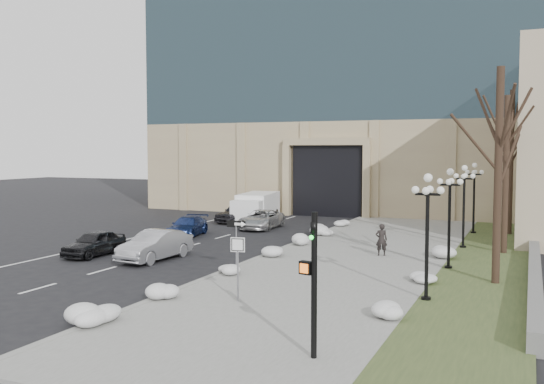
{
  "coord_description": "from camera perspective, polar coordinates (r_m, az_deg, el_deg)",
  "views": [
    {
      "loc": [
        11.76,
        -16.47,
        5.62
      ],
      "look_at": [
        -0.21,
        11.39,
        3.5
      ],
      "focal_mm": 40.0,
      "sensor_mm": 36.0,
      "label": 1
    }
  ],
  "objects": [
    {
      "name": "car_c",
      "position": [
        39.89,
        -7.96,
        -3.23
      ],
      "size": [
        2.58,
        4.61,
        1.26
      ],
      "primitive_type": "imported",
      "rotation": [
        0.0,
        0.0,
        0.2
      ],
      "color": "navy",
      "rests_on": "ground"
    },
    {
      "name": "sidewalk",
      "position": [
        32.05,
        8.0,
        -6.03
      ],
      "size": [
        9.0,
        40.0,
        0.12
      ],
      "primitive_type": "cube",
      "color": "gray",
      "rests_on": "ground"
    },
    {
      "name": "lamppost_d",
      "position": [
        42.19,
        18.49,
        0.33
      ],
      "size": [
        1.18,
        1.18,
        4.76
      ],
      "color": "black",
      "rests_on": "ground"
    },
    {
      "name": "lamppost_a",
      "position": [
        22.88,
        14.41,
        -2.52
      ],
      "size": [
        1.18,
        1.18,
        4.76
      ],
      "color": "black",
      "rests_on": "ground"
    },
    {
      "name": "car_d",
      "position": [
        43.12,
        -1.02,
        -2.6
      ],
      "size": [
        2.51,
        4.93,
        1.33
      ],
      "primitive_type": "imported",
      "rotation": [
        0.0,
        0.0,
        0.06
      ],
      "color": "silver",
      "rests_on": "ground"
    },
    {
      "name": "snow_clump_i",
      "position": [
        26.3,
        13.92,
        -7.79
      ],
      "size": [
        1.1,
        1.6,
        0.36
      ],
      "primitive_type": "ellipsoid",
      "color": "silver",
      "rests_on": "sidewalk"
    },
    {
      "name": "grass_strip",
      "position": [
        31.03,
        19.74,
        -6.58
      ],
      "size": [
        4.0,
        40.0,
        0.1
      ],
      "primitive_type": "cube",
      "color": "#374723",
      "rests_on": "ground"
    },
    {
      "name": "snow_clump_d",
      "position": [
        31.35,
        -0.71,
        -5.77
      ],
      "size": [
        1.1,
        1.6,
        0.36
      ],
      "primitive_type": "ellipsoid",
      "color": "silver",
      "rests_on": "sidewalk"
    },
    {
      "name": "stone_wall",
      "position": [
        32.9,
        23.46,
        -5.55
      ],
      "size": [
        0.5,
        30.0,
        0.7
      ],
      "primitive_type": "cube",
      "color": "slate",
      "rests_on": "ground"
    },
    {
      "name": "box_truck",
      "position": [
        48.23,
        -1.5,
        -1.46
      ],
      "size": [
        3.36,
        7.0,
        2.13
      ],
      "rotation": [
        0.0,
        0.0,
        0.17
      ],
      "color": "white",
      "rests_on": "ground"
    },
    {
      "name": "lamppost_b",
      "position": [
        29.29,
        16.37,
        -1.15
      ],
      "size": [
        1.18,
        1.18,
        4.76
      ],
      "color": "black",
      "rests_on": "ground"
    },
    {
      "name": "snow_clump_f",
      "position": [
        39.38,
        4.42,
        -3.78
      ],
      "size": [
        1.1,
        1.6,
        0.36
      ],
      "primitive_type": "ellipsoid",
      "color": "silver",
      "rests_on": "sidewalk"
    },
    {
      "name": "snow_clump_g",
      "position": [
        44.1,
        6.68,
        -2.96
      ],
      "size": [
        1.1,
        1.6,
        0.36
      ],
      "primitive_type": "ellipsoid",
      "color": "silver",
      "rests_on": "sidewalk"
    },
    {
      "name": "snow_clump_j",
      "position": [
        32.03,
        15.87,
        -5.72
      ],
      "size": [
        1.1,
        1.6,
        0.36
      ],
      "primitive_type": "ellipsoid",
      "color": "silver",
      "rests_on": "sidewalk"
    },
    {
      "name": "tree_far",
      "position": [
        42.49,
        21.61,
        4.44
      ],
      "size": [
        3.2,
        3.2,
        9.5
      ],
      "color": "black",
      "rests_on": "ground"
    },
    {
      "name": "snow_clump_k",
      "position": [
        38.68,
        4.78,
        -3.92
      ],
      "size": [
        1.1,
        1.6,
        0.36
      ],
      "primitive_type": "ellipsoid",
      "color": "silver",
      "rests_on": "sidewalk"
    },
    {
      "name": "lamppost_c",
      "position": [
        35.73,
        17.62,
        -0.28
      ],
      "size": [
        1.18,
        1.18,
        4.76
      ],
      "color": "black",
      "rests_on": "ground"
    },
    {
      "name": "snow_clump_e",
      "position": [
        35.23,
        2.85,
        -4.69
      ],
      "size": [
        1.1,
        1.6,
        0.36
      ],
      "primitive_type": "ellipsoid",
      "color": "silver",
      "rests_on": "sidewalk"
    },
    {
      "name": "tree_mid",
      "position": [
        34.49,
        21.19,
        3.54
      ],
      "size": [
        3.2,
        3.2,
        8.5
      ],
      "color": "black",
      "rests_on": "ground"
    },
    {
      "name": "office_tower",
      "position": [
        62.94,
        10.51,
        15.74
      ],
      "size": [
        40.0,
        24.7,
        36.0
      ],
      "color": "tan",
      "rests_on": "ground"
    },
    {
      "name": "one_way_sign",
      "position": [
        26.9,
        -3.1,
        -3.64
      ],
      "size": [
        0.93,
        0.26,
        2.48
      ],
      "rotation": [
        0.0,
        0.0,
        0.1
      ],
      "color": "slate",
      "rests_on": "ground"
    },
    {
      "name": "ground",
      "position": [
        21.0,
        -12.08,
        -11.61
      ],
      "size": [
        160.0,
        160.0,
        0.0
      ],
      "primitive_type": "plane",
      "color": "black",
      "rests_on": "ground"
    },
    {
      "name": "snow_clump_b",
      "position": [
        22.81,
        -10.62,
        -9.56
      ],
      "size": [
        1.1,
        1.6,
        0.36
      ],
      "primitive_type": "ellipsoid",
      "color": "silver",
      "rests_on": "sidewalk"
    },
    {
      "name": "snow_clump_c",
      "position": [
        27.23,
        -3.91,
        -7.27
      ],
      "size": [
        1.1,
        1.6,
        0.36
      ],
      "primitive_type": "ellipsoid",
      "color": "silver",
      "rests_on": "sidewalk"
    },
    {
      "name": "tree_near",
      "position": [
        26.5,
        20.58,
        4.19
      ],
      "size": [
        3.2,
        3.2,
        9.0
      ],
      "color": "black",
      "rests_on": "ground"
    },
    {
      "name": "pedestrian",
      "position": [
        32.05,
        10.26,
        -4.44
      ],
      "size": [
        0.7,
        0.57,
        1.67
      ],
      "primitive_type": "imported",
      "rotation": [
        0.0,
        0.0,
        3.45
      ],
      "color": "black",
      "rests_on": "sidewalk"
    },
    {
      "name": "car_b",
      "position": [
        31.48,
        -10.94,
        -4.96
      ],
      "size": [
        1.9,
        4.69,
        1.51
      ],
      "primitive_type": "imported",
      "rotation": [
        0.0,
        0.0,
        -0.07
      ],
      "color": "#A4A5AB",
      "rests_on": "ground"
    },
    {
      "name": "snow_clump_h",
      "position": [
        20.35,
        10.97,
        -11.23
      ],
      "size": [
        1.1,
        1.6,
        0.36
      ],
      "primitive_type": "ellipsoid",
      "color": "silver",
      "rests_on": "sidewalk"
    },
    {
      "name": "snow_clump_a",
      "position": [
        20.16,
        -16.38,
        -11.47
      ],
      "size": [
        1.1,
        1.6,
        0.36
      ],
      "primitive_type": "ellipsoid",
      "color": "silver",
      "rests_on": "sidewalk"
    },
    {
      "name": "car_e",
      "position": [
        46.96,
        -3.17,
        -1.95
      ],
      "size": [
        2.56,
        4.68,
        1.51
      ],
      "primitive_type": "imported",
      "rotation": [
        0.0,
        0.0,
        -0.18
      ],
      "color": "#2C2B30",
      "rests_on": "ground"
    },
    {
      "name": "curb",
      "position": [
        33.5,
        0.51,
        -5.54
      ],
      "size": [
        0.3,
        40.0,
        0.14
      ],
      "primitive_type": "cube",
      "color": "gray",
      "rests_on": "ground"
    },
    {
      "name": "keep_sign",
      "position": [
        22.04,
        -3.24,
        -5.97
      ],
      "size": [
        0.53,
        0.15,
        2.46
      ],
      "rotation": [
        0.0,
        0.0,
        0.19
      ],
      "color": "slate",
      "rests_on": "ground"
    },
    {
      "name": "car_a",
      "position": [
        33.53,
        -16.39,
        -4.65
      ],
      "size": [
        1.61,
        3.95,
        1.35
      ],
      "primitive_type": "imported",
      "rotation": [
        0.0,
        0.0,
        -0.0
      ],
      "color": "black",
      "rests_on": "ground"
    },
    {
      "name": "traffic_signal",
      "position": [
        16.15,
        3.87,
        -9.01
      ],
      "size": [
        0.69,
        0.91,
        4.0
      ],
      "rotation": [
        0.0,
        0.0,
        -0.23
      ],
      "color": "black",
      "rests_on": "ground"
    }
  ]
}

